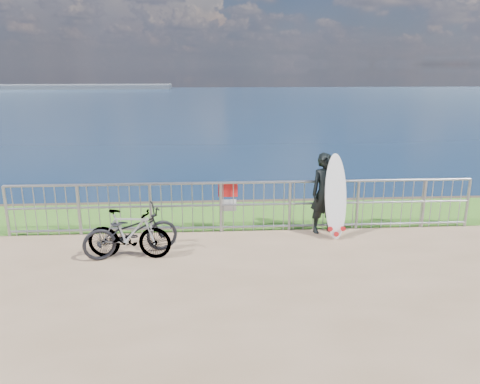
{
  "coord_description": "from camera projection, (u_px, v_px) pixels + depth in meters",
  "views": [
    {
      "loc": [
        -0.7,
        -8.04,
        3.53
      ],
      "look_at": [
        -0.11,
        1.2,
        1.0
      ],
      "focal_mm": 35.0,
      "sensor_mm": 36.0,
      "label": 1
    }
  ],
  "objects": [
    {
      "name": "seascape",
      "position": [
        74.0,
        89.0,
        149.06
      ],
      "size": [
        260.0,
        260.0,
        5.0
      ],
      "color": "brown",
      "rests_on": "ground"
    },
    {
      "name": "bicycle_near",
      "position": [
        131.0,
        231.0,
        8.86
      ],
      "size": [
        1.9,
        1.23,
        0.94
      ],
      "primitive_type": "imported",
      "rotation": [
        0.0,
        0.0,
        1.94
      ],
      "color": "black",
      "rests_on": "ground"
    },
    {
      "name": "railing",
      "position": [
        245.0,
        206.0,
        10.1
      ],
      "size": [
        10.06,
        0.1,
        1.13
      ],
      "color": "gray",
      "rests_on": "ground"
    },
    {
      "name": "bike_rack",
      "position": [
        137.0,
        230.0,
        9.46
      ],
      "size": [
        1.71,
        0.05,
        0.36
      ],
      "color": "gray",
      "rests_on": "ground"
    },
    {
      "name": "grass_strip",
      "position": [
        241.0,
        215.0,
        11.31
      ],
      "size": [
        120.0,
        120.0,
        0.0
      ],
      "primitive_type": "plane",
      "color": "#3B7821",
      "rests_on": "ground"
    },
    {
      "name": "bicycle_far",
      "position": [
        129.0,
        234.0,
        8.72
      ],
      "size": [
        1.62,
        0.63,
        0.95
      ],
      "primitive_type": "imported",
      "rotation": [
        0.0,
        0.0,
        1.46
      ],
      "color": "black",
      "rests_on": "ground"
    },
    {
      "name": "surfboard",
      "position": [
        336.0,
        200.0,
        9.69
      ],
      "size": [
        0.49,
        0.44,
        1.78
      ],
      "color": "white",
      "rests_on": "ground"
    },
    {
      "name": "surfer",
      "position": [
        325.0,
        193.0,
        9.99
      ],
      "size": [
        0.7,
        0.53,
        1.74
      ],
      "primitive_type": "imported",
      "rotation": [
        0.0,
        0.0,
        0.18
      ],
      "color": "black",
      "rests_on": "ground"
    }
  ]
}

